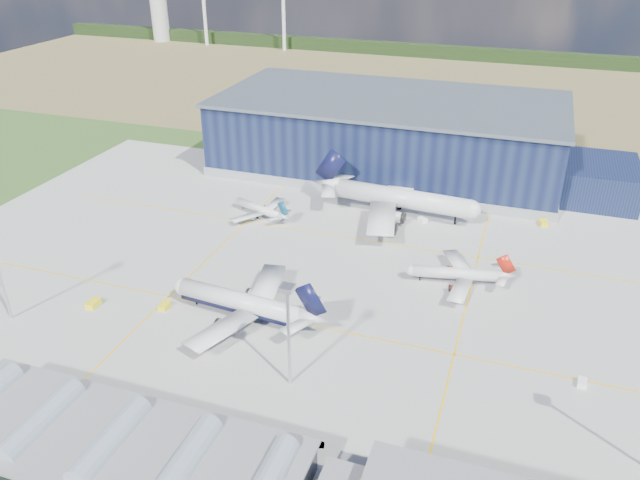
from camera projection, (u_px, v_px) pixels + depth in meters
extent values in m
plane|color=#274C1C|center=(297.00, 297.00, 153.52)|extent=(600.00, 600.00, 0.00)
cube|color=#AAABA5|center=(311.00, 277.00, 161.88)|extent=(220.00, 160.00, 0.06)
cube|color=yellow|center=(281.00, 319.00, 145.11)|extent=(180.00, 0.40, 0.02)
cube|color=yellow|center=(339.00, 236.00, 182.79)|extent=(180.00, 0.40, 0.02)
cube|color=yellow|center=(208.00, 259.00, 170.52)|extent=(0.40, 120.00, 0.02)
cube|color=yellow|center=(466.00, 305.00, 150.30)|extent=(0.40, 120.00, 0.02)
cube|color=olive|center=(442.00, 88.00, 337.73)|extent=(600.00, 220.00, 0.01)
cube|color=black|center=(462.00, 53.00, 402.86)|extent=(600.00, 8.00, 8.00)
cylinder|color=silver|center=(159.00, 13.00, 454.81)|extent=(12.00, 12.00, 40.00)
cube|color=#101736|center=(389.00, 134.00, 227.26)|extent=(120.00, 60.00, 25.00)
cube|color=gray|center=(388.00, 163.00, 232.32)|extent=(121.00, 61.00, 3.20)
cube|color=#525D68|center=(391.00, 99.00, 221.23)|extent=(122.00, 62.00, 1.20)
cube|color=#101736|center=(598.00, 180.00, 205.29)|extent=(24.00, 30.00, 12.00)
cube|color=black|center=(114.00, 456.00, 104.77)|extent=(65.00, 22.00, 6.00)
cube|color=slate|center=(111.00, 442.00, 103.29)|extent=(66.00, 23.00, 0.50)
cylinder|color=#8E9FB0|center=(42.00, 421.00, 107.24)|extent=(4.40, 18.00, 4.40)
cylinder|color=#8E9FB0|center=(110.00, 441.00, 103.20)|extent=(4.40, 18.00, 4.40)
cylinder|color=#8E9FB0|center=(185.00, 462.00, 99.15)|extent=(4.40, 18.00, 4.40)
cylinder|color=#BBBCC3|center=(0.00, 278.00, 140.63)|extent=(0.70, 0.70, 22.00)
cylinder|color=#BBBCC3|center=(289.00, 339.00, 120.40)|extent=(0.70, 0.70, 22.00)
cube|color=#BBBCC3|center=(287.00, 288.00, 115.07)|extent=(2.60, 2.60, 1.00)
cube|color=yellow|center=(93.00, 304.00, 149.68)|extent=(2.45, 3.82, 1.55)
cube|color=yellow|center=(164.00, 306.00, 148.94)|extent=(2.14, 3.14, 1.34)
cube|color=white|center=(582.00, 383.00, 124.73)|extent=(1.98, 2.82, 1.17)
cube|color=white|center=(311.00, 309.00, 147.32)|extent=(4.81, 3.80, 2.01)
cube|color=yellow|center=(543.00, 223.00, 188.80)|extent=(3.00, 3.91, 1.52)
cube|color=white|center=(422.00, 220.00, 190.99)|extent=(3.42, 3.27, 1.24)
imported|color=#99999E|center=(357.00, 473.00, 104.59)|extent=(3.74, 1.51, 1.27)
imported|color=#99999E|center=(315.00, 444.00, 110.41)|extent=(3.47, 1.77, 1.09)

